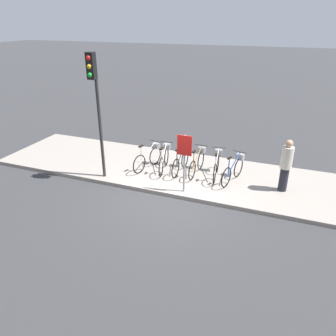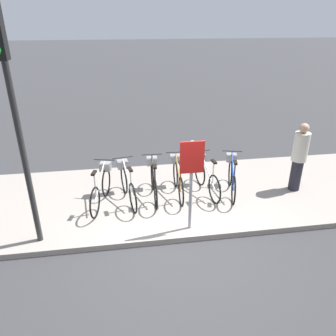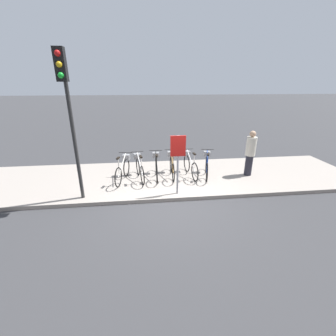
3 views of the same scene
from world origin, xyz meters
name	(u,v)px [view 1 (image 1 of 3)]	position (x,y,z in m)	size (l,w,h in m)	color
ground_plane	(173,198)	(0.00, 0.00, 0.00)	(120.00, 120.00, 0.00)	#38383A
sidewalk	(190,174)	(0.00, 1.67, 0.06)	(13.93, 3.35, 0.12)	#9E9389
parked_bicycle_0	(149,156)	(-1.44, 1.52, 0.55)	(0.53, 1.52, 0.96)	black
parked_bicycle_1	(164,158)	(-0.89, 1.58, 0.55)	(0.46, 1.54, 0.96)	black
parked_bicycle_2	(181,160)	(-0.30, 1.65, 0.55)	(0.46, 1.56, 0.96)	black
parked_bicycle_3	(198,161)	(0.26, 1.70, 0.55)	(0.46, 1.56, 0.96)	black
parked_bicycle_4	(217,164)	(0.92, 1.70, 0.55)	(0.46, 1.55, 0.96)	black
parked_bicycle_5	(234,168)	(1.52, 1.58, 0.55)	(0.55, 1.52, 0.96)	black
pedestrian	(286,165)	(3.04, 1.46, 0.98)	(0.34, 0.34, 1.63)	#23232D
traffic_light	(95,92)	(-2.56, 0.25, 2.94)	(0.24, 0.40, 3.95)	#2D2D2D
sign_post	(184,154)	(0.25, 0.29, 1.35)	(0.44, 0.07, 1.80)	#99999E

